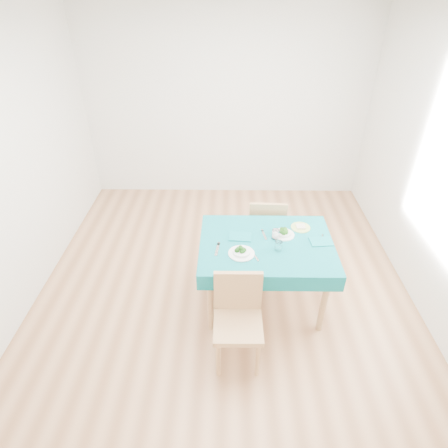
{
  "coord_description": "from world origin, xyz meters",
  "views": [
    {
      "loc": [
        0.04,
        -3.03,
        2.88
      ],
      "look_at": [
        0.0,
        0.0,
        0.85
      ],
      "focal_mm": 30.0,
      "sensor_mm": 36.0,
      "label": 1
    }
  ],
  "objects_px": {
    "table": "(264,273)",
    "chair_near": "(238,319)",
    "chair_far": "(266,222)",
    "side_plate": "(301,227)",
    "bowl_near": "(241,251)",
    "bowl_far": "(284,232)"
  },
  "relations": [
    {
      "from": "chair_near",
      "to": "chair_far",
      "type": "bearing_deg",
      "value": 76.34
    },
    {
      "from": "chair_far",
      "to": "side_plate",
      "type": "xyz_separation_m",
      "value": [
        0.29,
        -0.5,
        0.26
      ]
    },
    {
      "from": "table",
      "to": "bowl_near",
      "type": "bearing_deg",
      "value": -144.8
    },
    {
      "from": "chair_far",
      "to": "bowl_far",
      "type": "distance_m",
      "value": 0.69
    },
    {
      "from": "bowl_near",
      "to": "bowl_far",
      "type": "relative_size",
      "value": 1.12
    },
    {
      "from": "chair_far",
      "to": "side_plate",
      "type": "relative_size",
      "value": 5.21
    },
    {
      "from": "chair_near",
      "to": "bowl_near",
      "type": "height_order",
      "value": "chair_near"
    },
    {
      "from": "table",
      "to": "chair_near",
      "type": "relative_size",
      "value": 1.23
    },
    {
      "from": "chair_near",
      "to": "chair_far",
      "type": "distance_m",
      "value": 1.51
    },
    {
      "from": "table",
      "to": "bowl_far",
      "type": "bearing_deg",
      "value": 37.16
    },
    {
      "from": "chair_near",
      "to": "bowl_far",
      "type": "xyz_separation_m",
      "value": [
        0.45,
        0.85,
        0.28
      ]
    },
    {
      "from": "bowl_near",
      "to": "bowl_far",
      "type": "xyz_separation_m",
      "value": [
        0.42,
        0.3,
        -0.0
      ]
    },
    {
      "from": "table",
      "to": "bowl_near",
      "type": "relative_size",
      "value": 5.24
    },
    {
      "from": "chair_near",
      "to": "bowl_far",
      "type": "relative_size",
      "value": 4.76
    },
    {
      "from": "table",
      "to": "chair_far",
      "type": "relative_size",
      "value": 1.25
    },
    {
      "from": "chair_far",
      "to": "bowl_near",
      "type": "distance_m",
      "value": 1.02
    },
    {
      "from": "chair_near",
      "to": "chair_far",
      "type": "relative_size",
      "value": 1.02
    },
    {
      "from": "chair_near",
      "to": "chair_far",
      "type": "xyz_separation_m",
      "value": [
        0.35,
        1.47,
        -0.01
      ]
    },
    {
      "from": "table",
      "to": "side_plate",
      "type": "height_order",
      "value": "side_plate"
    },
    {
      "from": "bowl_far",
      "to": "side_plate",
      "type": "relative_size",
      "value": 1.11
    },
    {
      "from": "chair_far",
      "to": "bowl_far",
      "type": "height_order",
      "value": "chair_far"
    },
    {
      "from": "bowl_far",
      "to": "bowl_near",
      "type": "bearing_deg",
      "value": -143.97
    }
  ]
}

